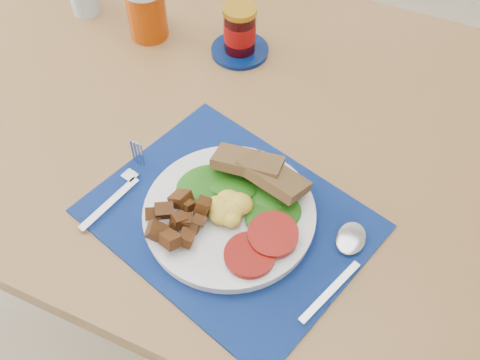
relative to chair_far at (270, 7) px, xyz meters
The scene contains 9 objects.
ground 0.98m from the chair_far, 87.31° to the right, with size 4.00×4.00×0.00m, color tan.
table 0.64m from the chair_far, 86.45° to the right, with size 1.40×0.90×0.75m.
chair_far is the anchor object (origin of this frame).
placemat 0.90m from the chair_far, 72.11° to the right, with size 0.41×0.32×0.00m, color #040631.
breakfast_plate 0.91m from the chair_far, 72.51° to the right, with size 0.27×0.27×0.06m.
fork 0.88m from the chair_far, 84.42° to the right, with size 0.04×0.18×0.00m.
spoon 0.97m from the chair_far, 61.07° to the right, with size 0.06×0.19×0.01m.
juice_glass 0.56m from the chair_far, 99.41° to the right, with size 0.08×0.08×0.11m, color #A83704.
jam_on_saucer 0.54m from the chair_far, 75.87° to the right, with size 0.12×0.12×0.11m.
Camera 1 is at (0.45, -0.46, 1.49)m, focal length 42.00 mm.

